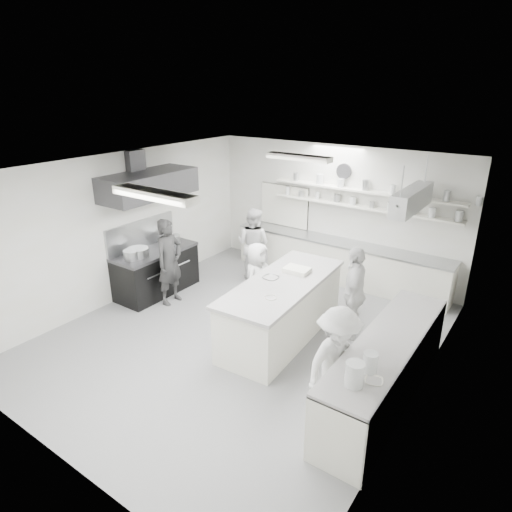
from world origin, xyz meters
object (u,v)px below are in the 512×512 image
Objects in this scene: cook_stove at (169,262)px; prep_island at (282,310)px; stove at (156,272)px; right_counter at (385,370)px; cook_back at (253,244)px; back_counter at (337,261)px.

prep_island is at bearing -88.16° from cook_stove.
right_counter is at bearing -6.52° from stove.
cook_back is (-1.89, 1.78, 0.33)m from prep_island.
prep_island is 2.62m from cook_back.
prep_island is at bearing 130.72° from cook_back.
cook_stove is at bearing 174.62° from right_counter.
right_counter is at bearing 142.97° from cook_back.
cook_stove reaches higher than back_counter.
right_counter is 1.97× the size of cook_back.
stove is 2.23m from cook_back.
prep_island is 1.65× the size of cook_back.
cook_back is (-1.63, -1.00, 0.38)m from back_counter.
cook_back reaches higher than stove.
cook_back reaches higher than right_counter.
stove is 5.28m from right_counter.
stove is 1.08× the size of cook_back.
prep_island is at bearing 0.27° from stove.
prep_island reaches higher than right_counter.
right_counter reaches higher than stove.
right_counter is 4.69m from cook_stove.
cook_stove is at bearing 65.11° from cook_back.
back_counter is at bearing 124.65° from right_counter.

